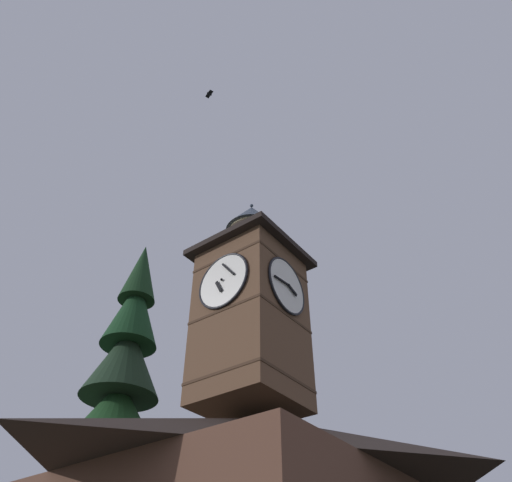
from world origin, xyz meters
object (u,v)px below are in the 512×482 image
Objects in this scene: clock_tower at (251,307)px; moon at (126,461)px; flying_bird_high at (209,94)px; pine_tree_behind at (109,450)px.

clock_tower is 5.26× the size of moon.
flying_bird_high is (2.80, -0.58, 11.26)m from clock_tower.
pine_tree_behind is at bearing -91.78° from clock_tower.
flying_bird_high is at bearing 53.08° from moon.
moon is 3.48× the size of flying_bird_high.
pine_tree_behind is at bearing -113.94° from flying_bird_high.
pine_tree_behind is (-0.23, -7.40, -3.95)m from clock_tower.
clock_tower is 18.31× the size of flying_bird_high.
clock_tower is at bearing 58.08° from moon.
flying_bird_high is at bearing -11.69° from clock_tower.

